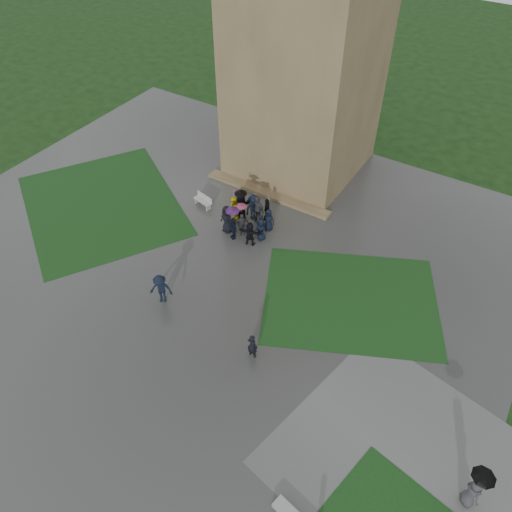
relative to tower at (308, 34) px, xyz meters
The scene contains 11 objects.
ground 17.49m from the tower, 90.00° to the right, with size 120.00×120.00×0.00m, color black.
plaza 15.81m from the tower, 90.00° to the right, with size 34.00×34.00×0.02m, color #333331.
lawn_inset_left 16.55m from the tower, 127.69° to the right, with size 11.00×9.00×0.01m, color black.
lawn_inset_right 15.90m from the tower, 49.64° to the right, with size 9.00×7.00×0.01m, color black.
tower is the anchor object (origin of this frame).
tower_plinth 9.90m from the tower, 90.00° to the right, with size 9.00×0.80×0.22m, color brown.
bench 11.79m from the tower, 110.85° to the right, with size 1.43×0.72×0.79m.
visitor_cluster 11.25m from the tower, 85.61° to the right, with size 3.18×3.52×2.47m.
pedestrian_mid 17.29m from the tower, 89.48° to the right, with size 1.17×0.60×1.81m, color black.
pedestrian_near 18.72m from the tower, 69.18° to the right, with size 0.54×0.36×1.49m, color black.
pedestrian_path 24.86m from the tower, 46.07° to the right, with size 0.91×0.95×2.38m.
Camera 1 is at (13.51, -12.46, 19.82)m, focal length 35.00 mm.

